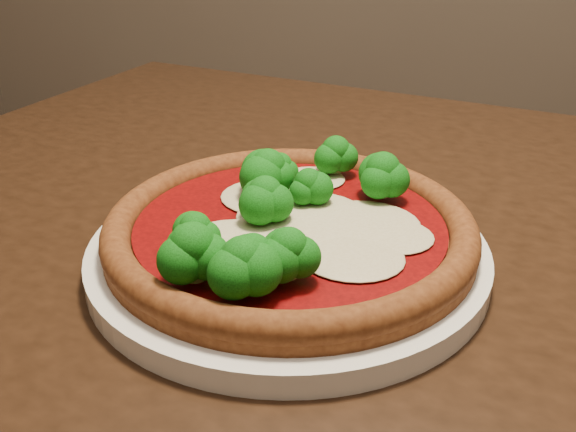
# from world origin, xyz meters

# --- Properties ---
(dining_table) EXTENTS (1.26, 1.05, 0.75)m
(dining_table) POSITION_xyz_m (-0.20, 0.06, 0.65)
(dining_table) COLOR black
(dining_table) RESTS_ON floor
(plate) EXTENTS (0.30, 0.30, 0.02)m
(plate) POSITION_xyz_m (-0.28, 0.00, 0.76)
(plate) COLOR white
(plate) RESTS_ON dining_table
(pizza) EXTENTS (0.28, 0.28, 0.06)m
(pizza) POSITION_xyz_m (-0.28, -0.00, 0.78)
(pizza) COLOR brown
(pizza) RESTS_ON plate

